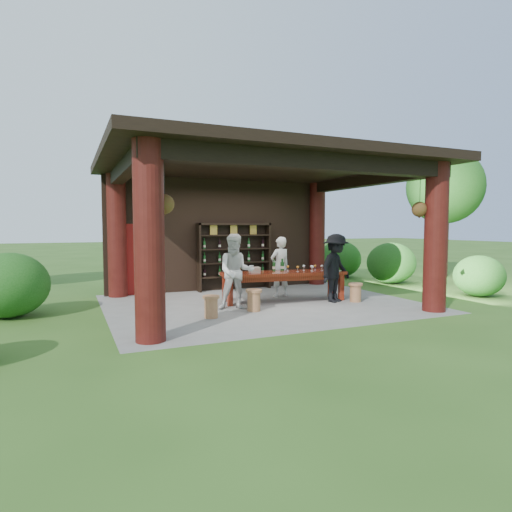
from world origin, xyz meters
name	(u,v)px	position (x,y,z in m)	size (l,w,h in m)	color
ground	(263,303)	(0.00, 0.00, 0.00)	(90.00, 90.00, 0.00)	#2D5119
pavilion	(255,217)	(-0.01, 0.43, 2.13)	(7.50, 6.00, 3.60)	slate
wine_shelf	(234,256)	(0.20, 2.45, 1.01)	(2.27, 0.35, 2.00)	black
tasting_table	(284,276)	(0.64, 0.12, 0.63)	(3.25, 1.25, 0.75)	#5F1E0D
stool_near_left	(254,300)	(-0.58, -0.79, 0.26)	(0.37, 0.37, 0.49)	#915A3A
stool_near_right	(356,292)	(2.25, -0.73, 0.25)	(0.36, 0.36, 0.47)	#915A3A
stool_far_left	(211,306)	(-1.68, -1.08, 0.25)	(0.35, 0.35, 0.47)	#915A3A
host	(280,267)	(0.88, 0.78, 0.81)	(0.59, 0.39, 1.62)	silver
guest_woman	(236,272)	(-0.87, -0.43, 0.87)	(0.84, 0.66, 1.73)	silver
guest_man	(336,268)	(1.78, -0.54, 0.86)	(1.11, 0.64, 1.71)	black
table_bottles	(280,265)	(0.67, 0.40, 0.90)	(0.33, 0.10, 0.31)	#194C1E
table_glasses	(299,268)	(1.06, 0.05, 0.82)	(2.35, 0.38, 0.15)	silver
napkin_basket	(255,270)	(-0.13, 0.19, 0.82)	(0.26, 0.18, 0.14)	#BF6672
shrubs	(293,274)	(1.43, 1.08, 0.55)	(13.05, 7.90, 1.36)	#194C14
trees	(354,179)	(3.75, 1.41, 3.37)	(21.63, 10.63, 4.80)	#3F2819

